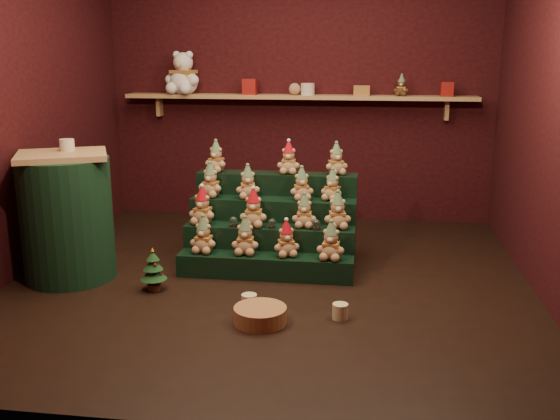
# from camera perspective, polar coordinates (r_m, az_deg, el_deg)

# --- Properties ---
(ground) EXTENTS (4.00, 4.00, 0.00)m
(ground) POSITION_cam_1_polar(r_m,az_deg,el_deg) (4.93, -0.91, -6.44)
(ground) COLOR black
(ground) RESTS_ON ground
(back_wall) EXTENTS (4.00, 0.10, 2.80)m
(back_wall) POSITION_cam_1_polar(r_m,az_deg,el_deg) (6.66, 1.82, 11.26)
(back_wall) COLOR black
(back_wall) RESTS_ON ground
(front_wall) EXTENTS (4.00, 0.10, 2.80)m
(front_wall) POSITION_cam_1_polar(r_m,az_deg,el_deg) (2.63, -7.99, 6.71)
(front_wall) COLOR black
(front_wall) RESTS_ON ground
(left_wall) EXTENTS (0.10, 4.00, 2.80)m
(left_wall) POSITION_cam_1_polar(r_m,az_deg,el_deg) (5.35, -23.55, 9.41)
(left_wall) COLOR black
(left_wall) RESTS_ON ground
(back_shelf) EXTENTS (3.60, 0.26, 0.24)m
(back_shelf) POSITION_cam_1_polar(r_m,az_deg,el_deg) (6.49, 1.64, 10.25)
(back_shelf) COLOR tan
(back_shelf) RESTS_ON ground
(riser_tier_front) EXTENTS (1.40, 0.22, 0.18)m
(riser_tier_front) POSITION_cam_1_polar(r_m,az_deg,el_deg) (4.97, -1.37, -5.17)
(riser_tier_front) COLOR black
(riser_tier_front) RESTS_ON ground
(riser_tier_midfront) EXTENTS (1.40, 0.22, 0.36)m
(riser_tier_midfront) POSITION_cam_1_polar(r_m,az_deg,el_deg) (5.15, -0.97, -3.42)
(riser_tier_midfront) COLOR black
(riser_tier_midfront) RESTS_ON ground
(riser_tier_midback) EXTENTS (1.40, 0.22, 0.54)m
(riser_tier_midback) POSITION_cam_1_polar(r_m,az_deg,el_deg) (5.33, -0.61, -1.79)
(riser_tier_midback) COLOR black
(riser_tier_midback) RESTS_ON ground
(riser_tier_back) EXTENTS (1.40, 0.22, 0.72)m
(riser_tier_back) POSITION_cam_1_polar(r_m,az_deg,el_deg) (5.52, -0.27, -0.28)
(riser_tier_back) COLOR black
(riser_tier_back) RESTS_ON ground
(teddy_0) EXTENTS (0.23, 0.21, 0.30)m
(teddy_0) POSITION_cam_1_polar(r_m,az_deg,el_deg) (5.02, -7.02, -2.23)
(teddy_0) COLOR tan
(teddy_0) RESTS_ON riser_tier_front
(teddy_1) EXTENTS (0.22, 0.20, 0.30)m
(teddy_1) POSITION_cam_1_polar(r_m,az_deg,el_deg) (4.94, -3.19, -2.37)
(teddy_1) COLOR tan
(teddy_1) RESTS_ON riser_tier_front
(teddy_2) EXTENTS (0.25, 0.24, 0.28)m
(teddy_2) POSITION_cam_1_polar(r_m,az_deg,el_deg) (4.90, 0.58, -2.63)
(teddy_2) COLOR tan
(teddy_2) RESTS_ON riser_tier_front
(teddy_3) EXTENTS (0.24, 0.22, 0.30)m
(teddy_3) POSITION_cam_1_polar(r_m,az_deg,el_deg) (4.83, 4.69, -2.80)
(teddy_3) COLOR tan
(teddy_3) RESTS_ON riser_tier_front
(teddy_4) EXTENTS (0.25, 0.23, 0.31)m
(teddy_4) POSITION_cam_1_polar(r_m,az_deg,el_deg) (5.17, -7.11, 0.38)
(teddy_4) COLOR tan
(teddy_4) RESTS_ON riser_tier_midfront
(teddy_5) EXTENTS (0.23, 0.21, 0.31)m
(teddy_5) POSITION_cam_1_polar(r_m,az_deg,el_deg) (5.06, -2.44, 0.18)
(teddy_5) COLOR tan
(teddy_5) RESTS_ON riser_tier_midfront
(teddy_6) EXTENTS (0.20, 0.18, 0.28)m
(teddy_6) POSITION_cam_1_polar(r_m,az_deg,el_deg) (5.04, 2.24, -0.06)
(teddy_6) COLOR tan
(teddy_6) RESTS_ON riser_tier_midfront
(teddy_7) EXTENTS (0.25, 0.23, 0.30)m
(teddy_7) POSITION_cam_1_polar(r_m,az_deg,el_deg) (5.03, 5.28, -0.01)
(teddy_7) COLOR tan
(teddy_7) RESTS_ON riser_tier_midfront
(teddy_8) EXTENTS (0.24, 0.22, 0.29)m
(teddy_8) POSITION_cam_1_polar(r_m,az_deg,el_deg) (5.35, -6.37, 2.76)
(teddy_8) COLOR tan
(teddy_8) RESTS_ON riser_tier_midback
(teddy_9) EXTENTS (0.24, 0.22, 0.28)m
(teddy_9) POSITION_cam_1_polar(r_m,az_deg,el_deg) (5.27, -2.96, 2.59)
(teddy_9) COLOR tan
(teddy_9) RESTS_ON riser_tier_midback
(teddy_10) EXTENTS (0.24, 0.23, 0.27)m
(teddy_10) POSITION_cam_1_polar(r_m,az_deg,el_deg) (5.21, 1.99, 2.44)
(teddy_10) COLOR tan
(teddy_10) RESTS_ON riser_tier_midback
(teddy_11) EXTENTS (0.24, 0.23, 0.26)m
(teddy_11) POSITION_cam_1_polar(r_m,az_deg,el_deg) (5.20, 4.82, 2.30)
(teddy_11) COLOR tan
(teddy_11) RESTS_ON riser_tier_midback
(teddy_12) EXTENTS (0.23, 0.22, 0.27)m
(teddy_12) POSITION_cam_1_polar(r_m,az_deg,el_deg) (5.51, -5.86, 4.90)
(teddy_12) COLOR tan
(teddy_12) RESTS_ON riser_tier_back
(teddy_13) EXTENTS (0.20, 0.18, 0.28)m
(teddy_13) POSITION_cam_1_polar(r_m,az_deg,el_deg) (5.39, 0.80, 4.80)
(teddy_13) COLOR tan
(teddy_13) RESTS_ON riser_tier_back
(teddy_14) EXTENTS (0.25, 0.24, 0.27)m
(teddy_14) POSITION_cam_1_polar(r_m,az_deg,el_deg) (5.38, 5.16, 4.69)
(teddy_14) COLOR tan
(teddy_14) RESTS_ON riser_tier_back
(snow_globe_a) EXTENTS (0.06, 0.06, 0.09)m
(snow_globe_a) POSITION_cam_1_polar(r_m,az_deg,el_deg) (5.08, -4.28, -1.07)
(snow_globe_a) COLOR black
(snow_globe_a) RESTS_ON riser_tier_midfront
(snow_globe_b) EXTENTS (0.06, 0.06, 0.08)m
(snow_globe_b) POSITION_cam_1_polar(r_m,az_deg,el_deg) (5.03, -0.73, -1.23)
(snow_globe_b) COLOR black
(snow_globe_b) RESTS_ON riser_tier_midfront
(snow_globe_c) EXTENTS (0.07, 0.07, 0.09)m
(snow_globe_c) POSITION_cam_1_polar(r_m,az_deg,el_deg) (4.99, 3.37, -1.35)
(snow_globe_c) COLOR black
(snow_globe_c) RESTS_ON riser_tier_midfront
(side_table) EXTENTS (0.82, 0.77, 1.00)m
(side_table) POSITION_cam_1_polar(r_m,az_deg,el_deg) (5.13, -18.90, -0.62)
(side_table) COLOR tan
(side_table) RESTS_ON ground
(table_ornament) EXTENTS (0.11, 0.11, 0.09)m
(table_ornament) POSITION_cam_1_polar(r_m,az_deg,el_deg) (5.11, -18.90, 5.66)
(table_ornament) COLOR beige
(table_ornament) RESTS_ON side_table
(mini_christmas_tree) EXTENTS (0.20, 0.20, 0.34)m
(mini_christmas_tree) POSITION_cam_1_polar(r_m,az_deg,el_deg) (4.78, -11.51, -5.35)
(mini_christmas_tree) COLOR #452918
(mini_christmas_tree) RESTS_ON ground
(mug_left) EXTENTS (0.11, 0.11, 0.11)m
(mug_left) POSITION_cam_1_polar(r_m,az_deg,el_deg) (4.39, -2.83, -8.38)
(mug_left) COLOR beige
(mug_left) RESTS_ON ground
(mug_right) EXTENTS (0.11, 0.11, 0.11)m
(mug_right) POSITION_cam_1_polar(r_m,az_deg,el_deg) (4.25, 5.53, -9.21)
(mug_right) COLOR beige
(mug_right) RESTS_ON ground
(wicker_basket) EXTENTS (0.47, 0.47, 0.11)m
(wicker_basket) POSITION_cam_1_polar(r_m,az_deg,el_deg) (4.18, -1.82, -9.58)
(wicker_basket) COLOR #A46D42
(wicker_basket) RESTS_ON ground
(white_bear) EXTENTS (0.47, 0.44, 0.55)m
(white_bear) POSITION_cam_1_polar(r_m,az_deg,el_deg) (6.68, -8.84, 12.78)
(white_bear) COLOR white
(white_bear) RESTS_ON back_shelf
(brown_bear) EXTENTS (0.16, 0.15, 0.21)m
(brown_bear) POSITION_cam_1_polar(r_m,az_deg,el_deg) (6.42, 11.04, 11.11)
(brown_bear) COLOR #472A17
(brown_bear) RESTS_ON back_shelf
(gift_tin_red_a) EXTENTS (0.14, 0.14, 0.16)m
(gift_tin_red_a) POSITION_cam_1_polar(r_m,az_deg,el_deg) (6.53, -2.77, 11.20)
(gift_tin_red_a) COLOR maroon
(gift_tin_red_a) RESTS_ON back_shelf
(gift_tin_cream) EXTENTS (0.14, 0.14, 0.12)m
(gift_tin_cream) POSITION_cam_1_polar(r_m,az_deg,el_deg) (6.45, 2.55, 10.98)
(gift_tin_cream) COLOR beige
(gift_tin_cream) RESTS_ON back_shelf
(gift_tin_red_b) EXTENTS (0.12, 0.12, 0.14)m
(gift_tin_red_b) POSITION_cam_1_polar(r_m,az_deg,el_deg) (6.47, 15.01, 10.62)
(gift_tin_red_b) COLOR maroon
(gift_tin_red_b) RESTS_ON back_shelf
(shelf_plush_ball) EXTENTS (0.12, 0.12, 0.12)m
(shelf_plush_ball) POSITION_cam_1_polar(r_m,az_deg,el_deg) (6.47, 1.35, 11.00)
(shelf_plush_ball) COLOR tan
(shelf_plush_ball) RESTS_ON back_shelf
(scarf_gift_box) EXTENTS (0.16, 0.10, 0.10)m
(scarf_gift_box) POSITION_cam_1_polar(r_m,az_deg,el_deg) (6.42, 7.48, 10.78)
(scarf_gift_box) COLOR #DC571F
(scarf_gift_box) RESTS_ON back_shelf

